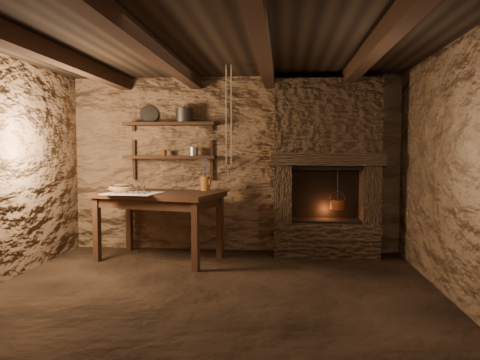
# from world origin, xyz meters

# --- Properties ---
(floor) EXTENTS (4.50, 4.50, 0.00)m
(floor) POSITION_xyz_m (0.00, 0.00, 0.00)
(floor) COLOR black
(floor) RESTS_ON ground
(back_wall) EXTENTS (4.50, 0.04, 2.40)m
(back_wall) POSITION_xyz_m (0.00, 2.00, 1.20)
(back_wall) COLOR #513826
(back_wall) RESTS_ON floor
(front_wall) EXTENTS (4.50, 0.04, 2.40)m
(front_wall) POSITION_xyz_m (0.00, -2.00, 1.20)
(front_wall) COLOR #513826
(front_wall) RESTS_ON floor
(right_wall) EXTENTS (0.04, 4.00, 2.40)m
(right_wall) POSITION_xyz_m (2.25, 0.00, 1.20)
(right_wall) COLOR #513826
(right_wall) RESTS_ON floor
(ceiling) EXTENTS (4.50, 4.00, 0.04)m
(ceiling) POSITION_xyz_m (0.00, 0.00, 2.40)
(ceiling) COLOR black
(ceiling) RESTS_ON back_wall
(beam_far_left) EXTENTS (0.14, 3.95, 0.16)m
(beam_far_left) POSITION_xyz_m (-1.50, 0.00, 2.31)
(beam_far_left) COLOR black
(beam_far_left) RESTS_ON ceiling
(beam_mid_left) EXTENTS (0.14, 3.95, 0.16)m
(beam_mid_left) POSITION_xyz_m (-0.50, 0.00, 2.31)
(beam_mid_left) COLOR black
(beam_mid_left) RESTS_ON ceiling
(beam_mid_right) EXTENTS (0.14, 3.95, 0.16)m
(beam_mid_right) POSITION_xyz_m (0.50, 0.00, 2.31)
(beam_mid_right) COLOR black
(beam_mid_right) RESTS_ON ceiling
(beam_far_right) EXTENTS (0.14, 3.95, 0.16)m
(beam_far_right) POSITION_xyz_m (1.50, 0.00, 2.31)
(beam_far_right) COLOR black
(beam_far_right) RESTS_ON ceiling
(shelf_lower) EXTENTS (1.25, 0.30, 0.04)m
(shelf_lower) POSITION_xyz_m (-0.85, 1.84, 1.30)
(shelf_lower) COLOR black
(shelf_lower) RESTS_ON back_wall
(shelf_upper) EXTENTS (1.25, 0.30, 0.04)m
(shelf_upper) POSITION_xyz_m (-0.85, 1.84, 1.75)
(shelf_upper) COLOR black
(shelf_upper) RESTS_ON back_wall
(hearth) EXTENTS (1.43, 0.51, 2.30)m
(hearth) POSITION_xyz_m (1.25, 1.77, 1.23)
(hearth) COLOR #312418
(hearth) RESTS_ON floor
(work_table) EXTENTS (1.69, 1.23, 0.87)m
(work_table) POSITION_xyz_m (-0.88, 1.33, 0.47)
(work_table) COLOR #331D11
(work_table) RESTS_ON floor
(linen_cloth) EXTENTS (0.69, 0.59, 0.01)m
(linen_cloth) POSITION_xyz_m (-1.13, 1.07, 0.87)
(linen_cloth) COLOR silver
(linen_cloth) RESTS_ON work_table
(pewter_cutlery_row) EXTENTS (0.55, 0.27, 0.01)m
(pewter_cutlery_row) POSITION_xyz_m (-1.13, 1.05, 0.88)
(pewter_cutlery_row) COLOR gray
(pewter_cutlery_row) RESTS_ON linen_cloth
(drinking_glasses) EXTENTS (0.20, 0.06, 0.08)m
(drinking_glasses) POSITION_xyz_m (-1.11, 1.19, 0.92)
(drinking_glasses) COLOR silver
(drinking_glasses) RESTS_ON linen_cloth
(stoneware_jug) EXTENTS (0.15, 0.15, 0.42)m
(stoneware_jug) POSITION_xyz_m (-0.32, 1.57, 1.05)
(stoneware_jug) COLOR #99601D
(stoneware_jug) RESTS_ON work_table
(wooden_bowl) EXTENTS (0.37, 0.37, 0.12)m
(wooden_bowl) POSITION_xyz_m (-1.36, 1.34, 0.91)
(wooden_bowl) COLOR #A87948
(wooden_bowl) RESTS_ON work_table
(iron_stockpot) EXTENTS (0.27, 0.27, 0.17)m
(iron_stockpot) POSITION_xyz_m (-0.65, 1.84, 1.86)
(iron_stockpot) COLOR #2D2A28
(iron_stockpot) RESTS_ON shelf_upper
(tin_pan) EXTENTS (0.27, 0.19, 0.25)m
(tin_pan) POSITION_xyz_m (-1.17, 1.94, 1.90)
(tin_pan) COLOR gray
(tin_pan) RESTS_ON shelf_upper
(small_kettle) EXTENTS (0.17, 0.13, 0.18)m
(small_kettle) POSITION_xyz_m (-0.52, 1.84, 1.38)
(small_kettle) COLOR gray
(small_kettle) RESTS_ON shelf_lower
(rusty_tin) EXTENTS (0.10, 0.10, 0.08)m
(rusty_tin) POSITION_xyz_m (-0.94, 1.84, 1.36)
(rusty_tin) COLOR #582A11
(rusty_tin) RESTS_ON shelf_lower
(red_pot) EXTENTS (0.22, 0.22, 0.54)m
(red_pot) POSITION_xyz_m (1.40, 1.72, 0.69)
(red_pot) COLOR maroon
(red_pot) RESTS_ON hearth
(hanging_ropes) EXTENTS (0.08, 0.08, 1.20)m
(hanging_ropes) POSITION_xyz_m (0.05, 1.05, 1.80)
(hanging_ropes) COLOR tan
(hanging_ropes) RESTS_ON ceiling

